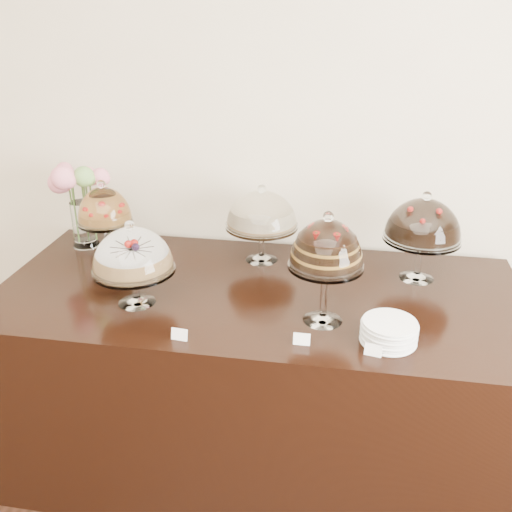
% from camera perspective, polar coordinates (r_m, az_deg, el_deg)
% --- Properties ---
extents(wall_back, '(5.00, 0.04, 3.00)m').
position_cam_1_polar(wall_back, '(2.72, 0.82, 13.47)').
color(wall_back, beige).
rests_on(wall_back, ground).
extents(display_counter, '(2.20, 1.00, 0.90)m').
position_cam_1_polar(display_counter, '(2.64, 0.19, -12.05)').
color(display_counter, black).
rests_on(display_counter, ground).
extents(cake_stand_sugar_sponge, '(0.33, 0.33, 0.35)m').
position_cam_1_polar(cake_stand_sugar_sponge, '(2.26, -12.26, 0.22)').
color(cake_stand_sugar_sponge, white).
rests_on(cake_stand_sugar_sponge, display_counter).
extents(cake_stand_choco_layer, '(0.28, 0.28, 0.44)m').
position_cam_1_polar(cake_stand_choco_layer, '(2.06, 7.07, 0.75)').
color(cake_stand_choco_layer, white).
rests_on(cake_stand_choco_layer, display_counter).
extents(cake_stand_cheesecake, '(0.33, 0.33, 0.37)m').
position_cam_1_polar(cake_stand_cheesecake, '(2.58, 0.57, 4.34)').
color(cake_stand_cheesecake, white).
rests_on(cake_stand_cheesecake, display_counter).
extents(cake_stand_dark_choco, '(0.33, 0.33, 0.40)m').
position_cam_1_polar(cake_stand_dark_choco, '(2.49, 16.39, 3.14)').
color(cake_stand_dark_choco, white).
rests_on(cake_stand_dark_choco, display_counter).
extents(cake_stand_fruit_tart, '(0.25, 0.25, 0.37)m').
position_cam_1_polar(cake_stand_fruit_tart, '(2.71, -14.94, 4.53)').
color(cake_stand_fruit_tart, white).
rests_on(cake_stand_fruit_tart, display_counter).
extents(flower_vase, '(0.31, 0.34, 0.43)m').
position_cam_1_polar(flower_vase, '(2.84, -17.35, 6.02)').
color(flower_vase, white).
rests_on(flower_vase, display_counter).
extents(plate_stack, '(0.20, 0.20, 0.08)m').
position_cam_1_polar(plate_stack, '(2.09, 13.15, -7.40)').
color(plate_stack, white).
rests_on(plate_stack, display_counter).
extents(price_card_left, '(0.06, 0.02, 0.04)m').
position_cam_1_polar(price_card_left, '(2.08, -7.68, -7.78)').
color(price_card_left, white).
rests_on(price_card_left, display_counter).
extents(price_card_right, '(0.06, 0.03, 0.04)m').
position_cam_1_polar(price_card_right, '(2.02, 11.64, -9.20)').
color(price_card_right, white).
rests_on(price_card_right, display_counter).
extents(price_card_extra, '(0.06, 0.02, 0.04)m').
position_cam_1_polar(price_card_extra, '(2.04, 4.59, -8.29)').
color(price_card_extra, white).
rests_on(price_card_extra, display_counter).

